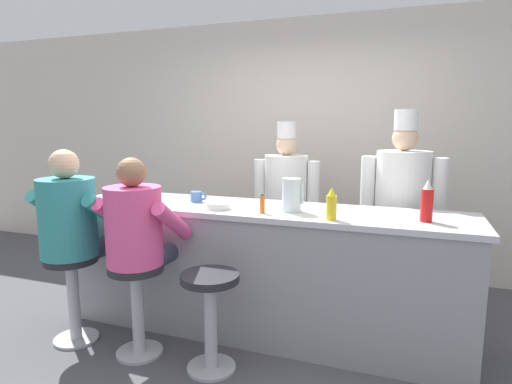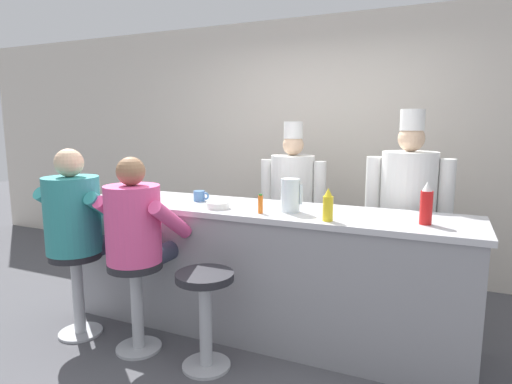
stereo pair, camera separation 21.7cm
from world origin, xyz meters
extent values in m
plane|color=#4C4C51|center=(0.00, 0.00, 0.00)|extent=(20.00, 20.00, 0.00)
cube|color=beige|center=(0.00, 1.98, 1.35)|extent=(10.00, 0.06, 2.70)
cube|color=gray|center=(0.00, 0.34, 0.47)|extent=(3.00, 0.66, 0.94)
cube|color=#BCBCC1|center=(0.00, 0.34, 0.96)|extent=(3.06, 0.68, 0.04)
cylinder|color=red|center=(1.15, 0.26, 1.08)|extent=(0.07, 0.07, 0.21)
cone|color=white|center=(1.15, 0.26, 1.22)|extent=(0.06, 0.06, 0.06)
cylinder|color=yellow|center=(0.58, 0.11, 1.06)|extent=(0.07, 0.07, 0.16)
cone|color=yellow|center=(0.58, 0.11, 1.16)|extent=(0.05, 0.05, 0.05)
cylinder|color=orange|center=(0.09, 0.15, 1.04)|extent=(0.04, 0.04, 0.13)
cylinder|color=#287F2D|center=(0.09, 0.15, 1.11)|extent=(0.02, 0.02, 0.01)
cylinder|color=silver|center=(0.26, 0.28, 1.10)|extent=(0.14, 0.14, 0.24)
cube|color=silver|center=(0.34, 0.28, 1.11)|extent=(0.02, 0.02, 0.14)
cylinder|color=white|center=(-1.19, 0.14, 0.99)|extent=(0.25, 0.25, 0.02)
ellipsoid|color=#E0BC60|center=(-1.19, 0.14, 1.01)|extent=(0.11, 0.09, 0.03)
cylinder|color=white|center=(-0.27, 0.18, 1.00)|extent=(0.17, 0.17, 0.05)
cylinder|color=#4C7AB2|center=(-0.56, 0.39, 1.02)|extent=(0.09, 0.09, 0.08)
torus|color=#4C7AB2|center=(-0.50, 0.39, 1.02)|extent=(0.06, 0.02, 0.06)
cylinder|color=#B2B5BA|center=(-1.23, -0.28, 0.01)|extent=(0.32, 0.32, 0.02)
cylinder|color=#B2B5BA|center=(-1.23, -0.28, 0.33)|extent=(0.08, 0.08, 0.61)
cylinder|color=#232328|center=(-1.23, -0.28, 0.63)|extent=(0.38, 0.38, 0.05)
cylinder|color=#33384C|center=(-1.33, -0.08, 0.67)|extent=(0.15, 0.40, 0.15)
cylinder|color=#33384C|center=(-1.14, -0.08, 0.67)|extent=(0.15, 0.40, 0.15)
cylinder|color=teal|center=(-1.23, -0.28, 0.93)|extent=(0.40, 0.40, 0.56)
cylinder|color=teal|center=(-1.48, -0.16, 0.96)|extent=(0.10, 0.43, 0.34)
cylinder|color=teal|center=(-0.98, -0.16, 0.96)|extent=(0.10, 0.43, 0.34)
sphere|color=#DBB28E|center=(-1.23, -0.28, 1.32)|extent=(0.21, 0.21, 0.21)
cylinder|color=#B2B5BA|center=(-0.68, -0.28, 0.01)|extent=(0.32, 0.32, 0.02)
cylinder|color=#B2B5BA|center=(-0.68, -0.28, 0.33)|extent=(0.08, 0.08, 0.61)
cylinder|color=#232328|center=(-0.68, -0.28, 0.63)|extent=(0.38, 0.38, 0.05)
cylinder|color=#33384C|center=(-0.77, -0.09, 0.67)|extent=(0.14, 0.38, 0.14)
cylinder|color=#33384C|center=(-0.58, -0.09, 0.67)|extent=(0.14, 0.38, 0.14)
cylinder|color=#E54C8C|center=(-0.68, -0.28, 0.92)|extent=(0.38, 0.38, 0.53)
cylinder|color=#E54C8C|center=(-0.91, -0.17, 0.94)|extent=(0.10, 0.40, 0.32)
cylinder|color=#E54C8C|center=(-0.44, -0.17, 0.94)|extent=(0.10, 0.40, 0.32)
sphere|color=#8C6647|center=(-0.68, -0.28, 1.28)|extent=(0.19, 0.19, 0.19)
cylinder|color=#B2B5BA|center=(-0.12, -0.28, 0.01)|extent=(0.32, 0.32, 0.02)
cylinder|color=#B2B5BA|center=(-0.12, -0.28, 0.33)|extent=(0.08, 0.08, 0.61)
cylinder|color=#232328|center=(-0.12, -0.28, 0.63)|extent=(0.38, 0.38, 0.05)
cube|color=#232328|center=(-0.04, 1.20, 0.37)|extent=(0.31, 0.17, 0.75)
cube|color=white|center=(-0.04, 1.15, 0.52)|extent=(0.28, 0.02, 0.45)
cylinder|color=white|center=(-0.04, 1.20, 1.03)|extent=(0.40, 0.40, 0.56)
sphere|color=#DBB28E|center=(-0.04, 1.20, 1.40)|extent=(0.19, 0.19, 0.19)
cylinder|color=white|center=(-0.04, 1.20, 1.54)|extent=(0.17, 0.17, 0.15)
cylinder|color=white|center=(-0.30, 1.20, 1.02)|extent=(0.11, 0.11, 0.48)
cylinder|color=white|center=(0.22, 1.20, 1.02)|extent=(0.11, 0.11, 0.48)
cube|color=#232328|center=(0.99, 1.00, 0.39)|extent=(0.33, 0.18, 0.79)
cube|color=white|center=(0.99, 0.95, 0.55)|extent=(0.30, 0.02, 0.47)
cylinder|color=white|center=(0.99, 1.00, 1.08)|extent=(0.43, 0.43, 0.59)
sphere|color=#DBB28E|center=(0.99, 1.00, 1.48)|extent=(0.20, 0.20, 0.20)
cylinder|color=white|center=(0.99, 1.00, 1.62)|extent=(0.18, 0.18, 0.16)
cylinder|color=white|center=(0.72, 1.00, 1.08)|extent=(0.12, 0.12, 0.50)
cylinder|color=white|center=(1.26, 1.00, 1.08)|extent=(0.12, 0.12, 0.50)
camera|label=1|loc=(1.05, -2.61, 1.60)|focal=30.00mm
camera|label=2|loc=(1.25, -2.53, 1.60)|focal=30.00mm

